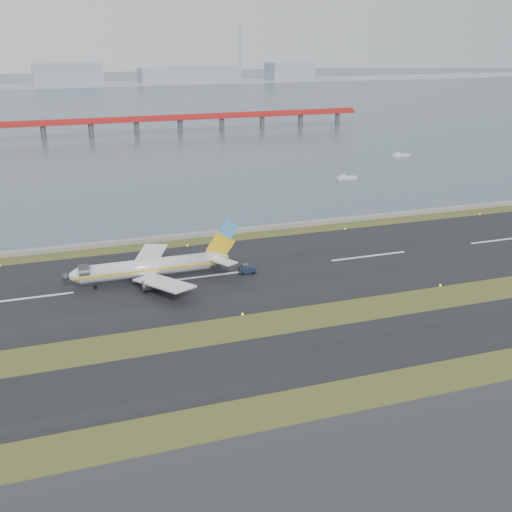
# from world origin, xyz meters

# --- Properties ---
(ground) EXTENTS (1000.00, 1000.00, 0.00)m
(ground) POSITION_xyz_m (0.00, 0.00, 0.00)
(ground) COLOR #314418
(ground) RESTS_ON ground
(taxiway_strip) EXTENTS (1000.00, 18.00, 0.10)m
(taxiway_strip) POSITION_xyz_m (0.00, -12.00, 0.05)
(taxiway_strip) COLOR black
(taxiway_strip) RESTS_ON ground
(runway_strip) EXTENTS (1000.00, 45.00, 0.10)m
(runway_strip) POSITION_xyz_m (0.00, 30.00, 0.05)
(runway_strip) COLOR black
(runway_strip) RESTS_ON ground
(seawall) EXTENTS (1000.00, 2.50, 1.00)m
(seawall) POSITION_xyz_m (0.00, 60.00, 0.50)
(seawall) COLOR gray
(seawall) RESTS_ON ground
(bay_water) EXTENTS (1400.00, 800.00, 1.30)m
(bay_water) POSITION_xyz_m (0.00, 460.00, 0.00)
(bay_water) COLOR #465864
(bay_water) RESTS_ON ground
(red_pier) EXTENTS (260.00, 5.00, 10.20)m
(red_pier) POSITION_xyz_m (20.00, 250.00, 7.28)
(red_pier) COLOR red
(red_pier) RESTS_ON ground
(far_shoreline) EXTENTS (1400.00, 80.00, 60.50)m
(far_shoreline) POSITION_xyz_m (13.62, 620.00, 6.07)
(far_shoreline) COLOR #96A4B2
(far_shoreline) RESTS_ON ground
(airliner) EXTENTS (38.52, 32.89, 12.80)m
(airliner) POSITION_xyz_m (-12.93, 30.75, 3.46)
(airliner) COLOR silver
(airliner) RESTS_ON ground
(pushback_tug) EXTENTS (3.84, 2.54, 2.31)m
(pushback_tug) POSITION_xyz_m (8.09, 28.69, 1.12)
(pushback_tug) COLOR #131E34
(pushback_tug) RESTS_ON ground
(workboat_near) EXTENTS (7.66, 2.47, 1.85)m
(workboat_near) POSITION_xyz_m (74.97, 111.10, 0.59)
(workboat_near) COLOR silver
(workboat_near) RESTS_ON ground
(workboat_far) EXTENTS (8.25, 4.17, 1.92)m
(workboat_far) POSITION_xyz_m (119.33, 145.40, 0.61)
(workboat_far) COLOR silver
(workboat_far) RESTS_ON ground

